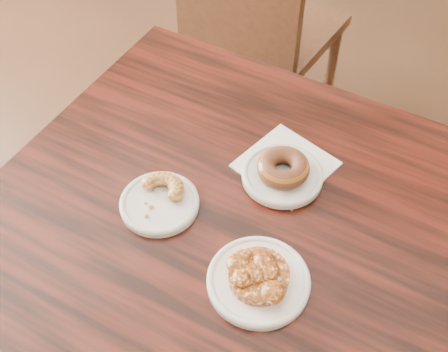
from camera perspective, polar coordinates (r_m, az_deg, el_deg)
The scene contains 10 objects.
floor at distance 1.80m, azimuth -2.23°, elevation -12.00°, with size 5.00×5.00×0.00m, color black.
cafe_table at distance 1.35m, azimuth -0.01°, elevation -14.10°, with size 0.90×0.90×0.75m, color black.
chair_far at distance 1.98m, azimuth 4.31°, elevation 14.64°, with size 0.47×0.47×0.90m, color black, non-canonical shape.
napkin at distance 1.12m, azimuth 6.30°, elevation 1.16°, with size 0.16×0.16×0.00m, color white.
plate_donut at distance 1.09m, azimuth 5.94°, elevation 0.06°, with size 0.16×0.16×0.01m, color silver.
plate_cruller at distance 1.05m, azimuth -6.57°, elevation -2.80°, with size 0.15×0.15×0.01m, color silver.
plate_fritter at distance 0.95m, azimuth 3.52°, elevation -10.61°, with size 0.17×0.17×0.01m, color white.
glazed_donut at distance 1.07m, azimuth 6.04°, elevation 0.88°, with size 0.10×0.10×0.04m, color brown.
apple_fritter at distance 0.94m, azimuth 3.58°, elevation -9.92°, with size 0.14×0.14×0.03m, color #3F1806, non-canonical shape.
cruller_fragment at distance 1.04m, azimuth -6.66°, elevation -2.15°, with size 0.10×0.10×0.03m, color brown, non-canonical shape.
Camera 1 is at (0.46, -0.72, 1.58)m, focal length 45.00 mm.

